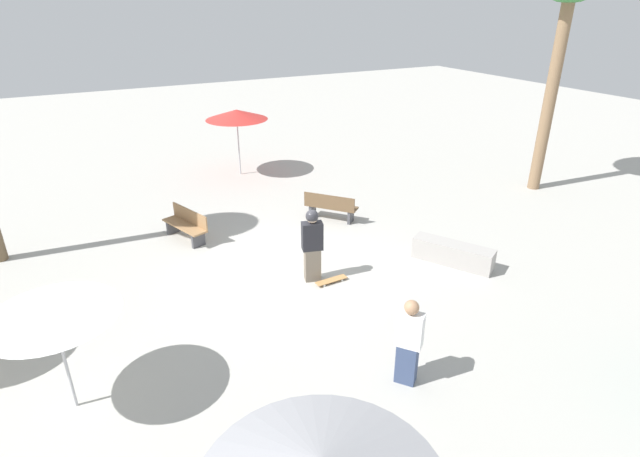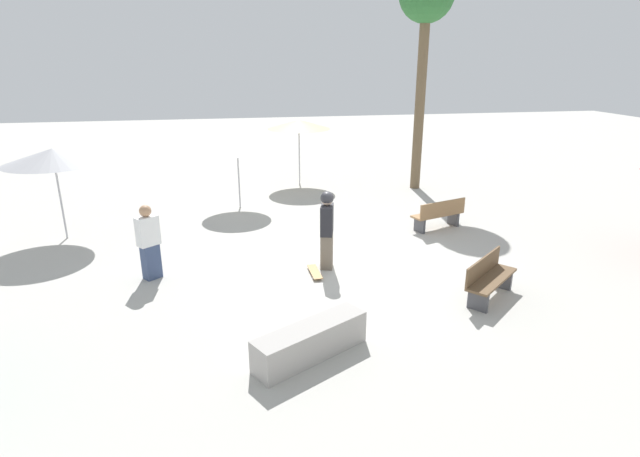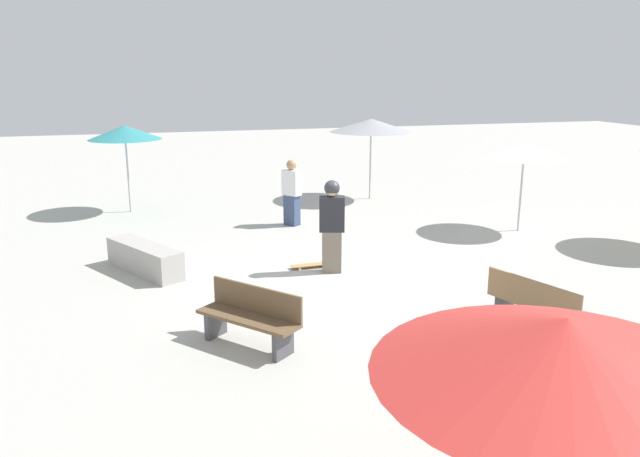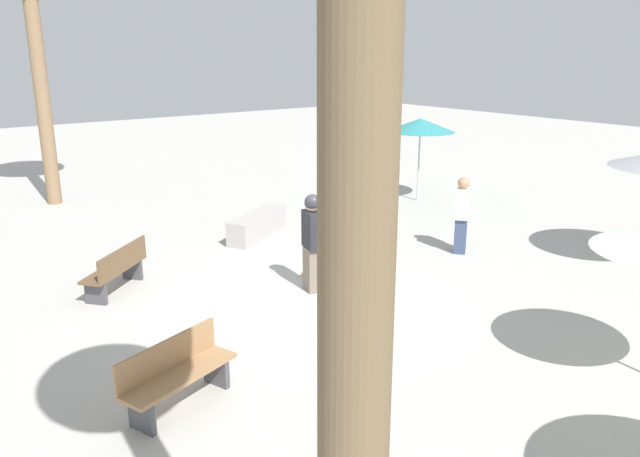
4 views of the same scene
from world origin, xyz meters
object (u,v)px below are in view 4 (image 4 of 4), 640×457
bench_far (177,374)px  bystander_watching (462,215)px  concrete_ledge (258,225)px  bench_near (117,269)px  skateboard (317,278)px  shade_umbrella_teal (420,125)px  skater_main (313,239)px

bench_far → bystander_watching: size_ratio=0.99×
concrete_ledge → bench_near: (3.85, 1.40, 0.15)m
concrete_ledge → bystander_watching: bystander_watching is taller
skateboard → shade_umbrella_teal: size_ratio=0.34×
skater_main → concrete_ledge: bearing=0.3°
skater_main → skateboard: (-0.34, -0.33, -0.92)m
concrete_ledge → skater_main: bearing=74.6°
skater_main → bystander_watching: size_ratio=1.09×
skateboard → bench_far: 4.65m
skater_main → bench_far: (3.62, 2.08, -0.55)m
bench_near → shade_umbrella_teal: 9.79m
bench_near → bystander_watching: bystander_watching is taller
shade_umbrella_teal → skater_main: bearing=30.0°
skater_main → bench_near: 3.61m
skateboard → concrete_ledge: 3.24m
skateboard → bench_far: bench_far is taller
bystander_watching → skater_main: bearing=-40.1°
skater_main → concrete_ledge: (-0.96, -3.50, -0.70)m
skater_main → bench_near: bearing=69.7°
bench_near → bystander_watching: size_ratio=0.91×
concrete_ledge → skateboard: bearing=78.8°
bystander_watching → concrete_ledge: bearing=-89.4°
bystander_watching → bench_far: bearing=-23.5°
shade_umbrella_teal → skateboard: bearing=29.1°
skateboard → shade_umbrella_teal: (-6.26, -3.48, 2.13)m
skateboard → shade_umbrella_teal: bearing=-62.8°
bench_near → bench_far: same height
bench_near → concrete_ledge: bearing=-19.9°
concrete_ledge → shade_umbrella_teal: bearing=-176.9°
bench_far → shade_umbrella_teal: 11.92m
concrete_ledge → shade_umbrella_teal: (-5.63, -0.31, 1.91)m
bench_near → skateboard: bearing=-68.7°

